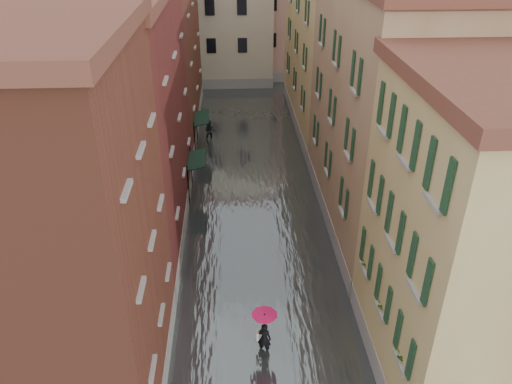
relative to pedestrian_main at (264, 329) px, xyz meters
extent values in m
plane|color=#505052|center=(0.18, 0.81, -1.32)|extent=(120.00, 120.00, 0.00)
cube|color=#464C4D|center=(0.18, 13.81, -1.22)|extent=(10.00, 60.00, 0.20)
cube|color=brown|center=(-6.82, -1.19, 5.18)|extent=(6.00, 8.00, 13.00)
cube|color=maroon|center=(-6.82, 9.81, 4.93)|extent=(6.00, 14.00, 12.50)
cube|color=brown|center=(-6.82, 24.81, 5.68)|extent=(6.00, 16.00, 14.00)
cube|color=tan|center=(7.18, -1.19, 4.43)|extent=(6.00, 8.00, 11.50)
cube|color=tan|center=(7.18, 9.81, 5.18)|extent=(6.00, 14.00, 13.00)
cube|color=tan|center=(7.18, 24.81, 4.43)|extent=(6.00, 16.00, 11.50)
cube|color=beige|center=(-2.82, 38.81, 5.18)|extent=(12.00, 9.00, 13.00)
cube|color=tan|center=(6.18, 40.81, 4.68)|extent=(10.00, 9.00, 12.00)
cube|color=black|center=(-3.27, 13.18, 1.23)|extent=(1.09, 2.70, 0.31)
cylinder|color=black|center=(-3.77, 11.83, 0.08)|extent=(0.06, 0.06, 2.80)
cylinder|color=black|center=(-3.77, 14.53, 0.08)|extent=(0.06, 0.06, 2.80)
cube|color=black|center=(-3.27, 20.23, 1.23)|extent=(1.09, 3.00, 0.31)
cylinder|color=black|center=(-3.77, 18.73, 0.08)|extent=(0.06, 0.06, 2.80)
cylinder|color=black|center=(-3.77, 21.73, 0.08)|extent=(0.06, 0.06, 2.80)
cube|color=#955730|center=(4.30, -3.46, 1.83)|extent=(0.22, 0.85, 0.18)
imported|color=#265926|center=(4.30, -3.46, 2.25)|extent=(0.59, 0.51, 0.66)
cube|color=#955730|center=(4.30, -1.09, 1.83)|extent=(0.22, 0.85, 0.18)
imported|color=#265926|center=(4.30, -1.09, 2.25)|extent=(0.59, 0.51, 0.66)
cube|color=#955730|center=(4.30, 1.38, 1.83)|extent=(0.22, 0.85, 0.18)
imported|color=#265926|center=(4.30, 1.38, 2.25)|extent=(0.59, 0.51, 0.66)
imported|color=black|center=(0.00, 0.00, -0.55)|extent=(0.65, 0.53, 1.55)
cube|color=beige|center=(-0.28, 0.05, -0.37)|extent=(0.08, 0.30, 0.38)
cylinder|color=black|center=(0.00, 0.00, 0.03)|extent=(0.02, 0.02, 1.00)
cone|color=#CB0D4C|center=(0.00, 0.00, 0.60)|extent=(1.04, 1.04, 0.28)
imported|color=black|center=(-2.79, 21.62, -0.44)|extent=(0.93, 0.77, 1.77)
camera|label=1|loc=(-1.11, -14.58, 14.54)|focal=35.00mm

